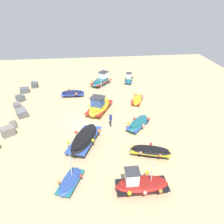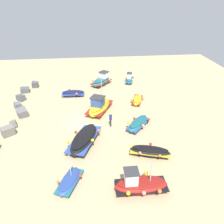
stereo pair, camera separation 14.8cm
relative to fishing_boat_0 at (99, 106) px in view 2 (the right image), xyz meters
name	(u,v)px [view 2 (the right image)]	position (x,y,z in m)	size (l,w,h in m)	color
ground_plane	(83,121)	(-2.20, 2.07, -0.76)	(56.21, 56.21, 0.00)	tan
fishing_boat_0	(99,106)	(0.00, 0.00, 0.00)	(5.22, 3.97, 4.18)	gold
fishing_boat_1	(84,139)	(-6.67, 1.95, -0.17)	(5.68, 3.90, 1.21)	black
fishing_boat_2	(140,184)	(-13.26, -2.39, -0.11)	(2.19, 4.23, 2.83)	maroon
fishing_boat_3	(73,93)	(5.14, 3.58, -0.34)	(1.90, 3.39, 0.91)	navy
fishing_boat_4	(70,181)	(-12.06, 3.14, -0.36)	(3.36, 2.37, 2.85)	#2D4C9E
fishing_boat_5	(129,79)	(9.81, -5.68, -0.23)	(3.39, 1.85, 1.71)	#1E6670
fishing_boat_6	(102,81)	(9.11, -0.95, -0.05)	(4.09, 3.84, 3.20)	#1E6670
fishing_boat_7	(138,124)	(-4.26, -4.23, -0.27)	(3.67, 3.42, 1.04)	#1E6670
fishing_boat_8	(150,151)	(-9.19, -4.27, -0.30)	(2.37, 4.07, 0.96)	black
fishing_boat_9	(137,100)	(2.16, -5.48, -0.39)	(3.56, 2.27, 3.64)	gold
person_walking	(111,119)	(-3.67, -1.08, 0.24)	(0.32, 0.32, 1.74)	#2D2D38
breakwater_rocks	(11,123)	(-2.32, 10.42, -0.34)	(24.02, 2.97, 1.30)	slate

